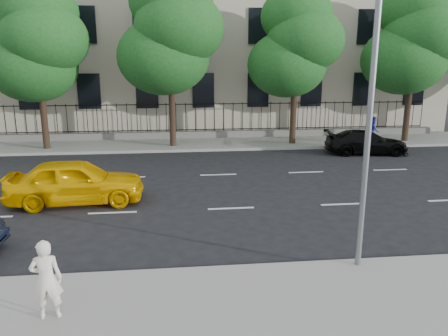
# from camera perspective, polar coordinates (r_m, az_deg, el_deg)

# --- Properties ---
(ground) EXTENTS (120.00, 120.00, 0.00)m
(ground) POSITION_cam_1_polar(r_m,az_deg,el_deg) (12.77, 2.34, -9.01)
(ground) COLOR black
(ground) RESTS_ON ground
(near_sidewalk) EXTENTS (60.00, 4.00, 0.15)m
(near_sidewalk) POSITION_cam_1_polar(r_m,az_deg,el_deg) (9.25, 6.23, -18.27)
(near_sidewalk) COLOR gray
(near_sidewalk) RESTS_ON ground
(far_sidewalk) EXTENTS (60.00, 4.00, 0.15)m
(far_sidewalk) POSITION_cam_1_polar(r_m,az_deg,el_deg) (26.14, -2.24, 3.23)
(far_sidewalk) COLOR gray
(far_sidewalk) RESTS_ON ground
(lane_markings) EXTENTS (49.60, 4.62, 0.01)m
(lane_markings) POSITION_cam_1_polar(r_m,az_deg,el_deg) (17.20, -0.02, -2.80)
(lane_markings) COLOR silver
(lane_markings) RESTS_ON ground
(masonry_building) EXTENTS (34.60, 12.11, 18.50)m
(masonry_building) POSITION_cam_1_polar(r_m,az_deg,el_deg) (34.83, -3.52, 20.71)
(masonry_building) COLOR #C1B099
(masonry_building) RESTS_ON ground
(iron_fence) EXTENTS (30.00, 0.50, 2.20)m
(iron_fence) POSITION_cam_1_polar(r_m,az_deg,el_deg) (27.71, -2.51, 5.05)
(iron_fence) COLOR slate
(iron_fence) RESTS_ON far_sidewalk
(street_light) EXTENTS (0.25, 3.32, 8.05)m
(street_light) POSITION_cam_1_polar(r_m,az_deg,el_deg) (10.74, 17.86, 14.17)
(street_light) COLOR slate
(street_light) RESTS_ON near_sidewalk
(tree_b) EXTENTS (5.53, 5.12, 8.97)m
(tree_b) POSITION_cam_1_polar(r_m,az_deg,el_deg) (25.99, -23.11, 14.87)
(tree_b) COLOR #382619
(tree_b) RESTS_ON far_sidewalk
(tree_c) EXTENTS (5.89, 5.50, 9.80)m
(tree_c) POSITION_cam_1_polar(r_m,az_deg,el_deg) (25.01, -6.98, 17.23)
(tree_c) COLOR #382619
(tree_c) RESTS_ON far_sidewalk
(tree_d) EXTENTS (5.34, 4.94, 8.84)m
(tree_d) POSITION_cam_1_polar(r_m,az_deg,el_deg) (25.90, 9.37, 15.77)
(tree_d) COLOR #382619
(tree_d) RESTS_ON far_sidewalk
(tree_e) EXTENTS (5.71, 5.31, 9.46)m
(tree_e) POSITION_cam_1_polar(r_m,az_deg,el_deg) (28.57, 23.57, 15.37)
(tree_e) COLOR #382619
(tree_e) RESTS_ON far_sidewalk
(yellow_taxi) EXTENTS (4.79, 2.15, 1.60)m
(yellow_taxi) POSITION_cam_1_polar(r_m,az_deg,el_deg) (16.27, -18.79, -1.67)
(yellow_taxi) COLOR #F8B700
(yellow_taxi) RESTS_ON ground
(black_sedan) EXTENTS (4.57, 2.30, 1.27)m
(black_sedan) POSITION_cam_1_polar(r_m,az_deg,el_deg) (24.73, 18.10, 3.23)
(black_sedan) COLOR black
(black_sedan) RESTS_ON ground
(woman_near) EXTENTS (0.63, 0.46, 1.60)m
(woman_near) POSITION_cam_1_polar(r_m,az_deg,el_deg) (9.18, -22.19, -13.33)
(woman_near) COLOR white
(woman_near) RESTS_ON near_sidewalk
(pedestrian_far) EXTENTS (0.73, 0.87, 1.61)m
(pedestrian_far) POSITION_cam_1_polar(r_m,az_deg,el_deg) (26.87, 18.85, 4.68)
(pedestrian_far) COLOR navy
(pedestrian_far) RESTS_ON far_sidewalk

